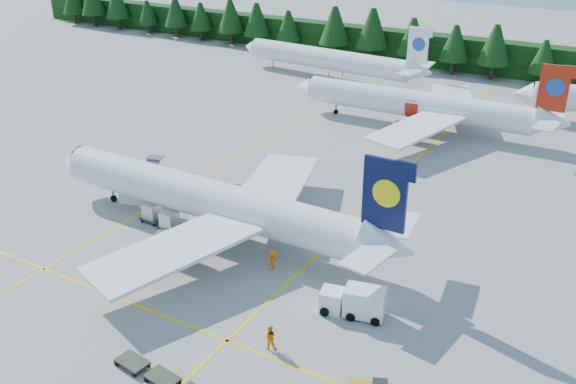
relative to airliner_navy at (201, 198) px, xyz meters
The scene contains 14 objects.
ground 10.12m from the airliner_navy, 49.09° to the right, with size 320.00×320.00×0.00m, color #979691.
taxi_stripe_a 15.40m from the airliner_navy, 121.25° to the left, with size 0.25×120.00×0.01m, color yellow.
taxi_stripe_b 18.05m from the airliner_navy, 46.38° to the left, with size 0.25×120.00×0.01m, color yellow.
taxi_stripe_cross 14.98m from the airliner_navy, 64.74° to the right, with size 80.00×0.25×0.01m, color yellow.
treeline_hedge 75.08m from the airliner_navy, 85.25° to the left, with size 220.00×4.00×6.00m, color black.
airliner_navy is the anchor object (origin of this frame).
airliner_red 40.15m from the airliner_navy, 79.94° to the left, with size 38.24×31.47×11.12m.
airliner_far_left 59.50m from the airliner_navy, 105.96° to the left, with size 37.14×6.19×10.80m.
airstairs 10.19m from the airliner_navy, 168.71° to the left, with size 4.57×6.21×3.75m.
service_truck 19.81m from the airliner_navy, 15.77° to the right, with size 5.44×2.94×2.49m.
uld_pair 4.92m from the airliner_navy, 158.67° to the right, with size 4.92×2.24×1.66m.
crew_a 7.52m from the airliner_navy, 67.99° to the right, with size 0.65×0.43×1.79m, color #FC4F05.
crew_b 19.92m from the airliner_navy, 38.53° to the right, with size 0.97×0.76×2.00m, color orange.
crew_c 10.70m from the airliner_navy, 16.03° to the right, with size 0.79×0.54×1.91m, color #FF6105.
Camera 1 is at (29.48, -37.23, 30.79)m, focal length 40.00 mm.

